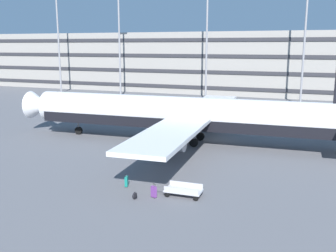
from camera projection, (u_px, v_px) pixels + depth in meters
name	position (u px, v px, depth m)	size (l,w,h in m)	color
ground_plane	(214.00, 142.00, 42.71)	(600.00, 600.00, 0.00)	#5B5B60
terminal_structure	(266.00, 63.00, 84.04)	(150.63, 15.09, 13.24)	gray
airliner	(189.00, 115.00, 41.57)	(40.45, 32.78, 10.27)	silver
light_mast_far_left	(58.00, 27.00, 83.18)	(1.80, 0.50, 24.94)	gray
light_mast_left	(119.00, 38.00, 78.61)	(1.80, 0.50, 20.36)	gray
light_mast_center_left	(207.00, 35.00, 72.26)	(1.80, 0.50, 21.13)	gray
light_mast_center_right	(305.00, 31.00, 66.19)	(1.80, 0.50, 22.35)	gray
suitcase_red	(126.00, 181.00, 29.02)	(0.31, 0.45, 0.93)	#147266
suitcase_large	(154.00, 192.00, 26.93)	(0.46, 0.36, 1.00)	#72388C
backpack_purple	(134.00, 196.00, 26.69)	(0.34, 0.40, 0.56)	black
baggage_cart	(183.00, 190.00, 27.20)	(3.31, 1.36, 0.82)	#B7B7BC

